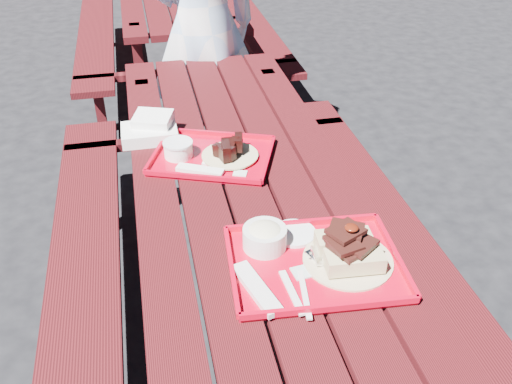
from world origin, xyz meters
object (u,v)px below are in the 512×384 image
picnic_table_near (247,230)px  picnic_table_far (173,8)px  near_tray (313,252)px  far_tray (210,155)px  person (202,28)px

picnic_table_near → picnic_table_far: 2.80m
near_tray → picnic_table_near: bearing=103.4°
picnic_table_near → picnic_table_far: (0.00, 2.80, 0.00)m
picnic_table_far → near_tray: bearing=-88.2°
picnic_table_far → near_tray: near_tray is taller
far_tray → picnic_table_near: bearing=-63.9°
picnic_table_near → picnic_table_far: bearing=90.0°
picnic_table_far → far_tray: (-0.09, -2.61, 0.21)m
far_tray → person: 1.13m
picnic_table_near → person: 1.35m
near_tray → person: size_ratio=0.28×
near_tray → far_tray: near_tray is taller
picnic_table_near → near_tray: bearing=-76.6°
person → far_tray: bearing=68.1°
picnic_table_near → far_tray: far_tray is taller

